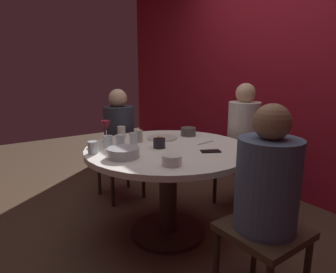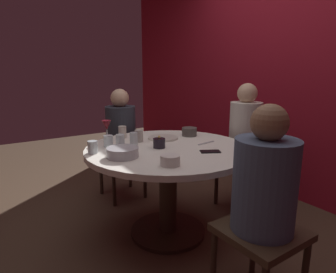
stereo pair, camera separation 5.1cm
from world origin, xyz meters
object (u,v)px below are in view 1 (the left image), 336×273
at_px(seated_diner_left, 119,132).
at_px(bowl_small_white, 188,132).
at_px(candle_holder, 159,143).
at_px(wine_glass, 106,126).
at_px(cell_phone, 211,151).
at_px(seated_diner_back, 243,133).
at_px(bowl_serving_large, 123,153).
at_px(bowl_salad_center, 172,160).
at_px(cup_far_edge, 108,141).
at_px(dining_table, 168,167).
at_px(cup_beside_wine, 120,142).
at_px(seated_diner_right, 267,187).
at_px(cup_near_candle, 93,148).
at_px(dinner_plate, 162,138).
at_px(cup_center_front, 138,136).
at_px(cup_by_left_diner, 121,132).
at_px(cup_by_right_diner, 134,139).

bearing_deg(seated_diner_left, bowl_small_white, 29.88).
height_order(candle_holder, bowl_small_white, candle_holder).
height_order(wine_glass, bowl_small_white, wine_glass).
height_order(candle_holder, cell_phone, candle_holder).
height_order(seated_diner_back, bowl_serving_large, seated_diner_back).
relative_size(bowl_salad_center, cup_far_edge, 1.38).
height_order(dining_table, cup_beside_wine, cup_beside_wine).
distance_m(seated_diner_back, seated_diner_right, 1.23).
distance_m(cup_near_candle, cup_far_edge, 0.19).
relative_size(dinner_plate, cell_phone, 1.82).
bearing_deg(bowl_small_white, cup_center_front, -96.33).
bearing_deg(bowl_serving_large, dining_table, 97.58).
bearing_deg(cup_center_front, cup_near_candle, -75.08).
bearing_deg(cup_by_left_diner, candle_holder, 10.67).
bearing_deg(cup_by_left_diner, bowl_small_white, 63.68).
bearing_deg(cup_far_edge, bowl_small_white, 86.47).
bearing_deg(dining_table, cell_phone, 30.33).
height_order(cup_near_candle, cup_center_front, cup_center_front).
distance_m(cup_center_front, cup_beside_wine, 0.25).
xyz_separation_m(dining_table, wine_glass, (-0.41, -0.32, 0.29)).
bearing_deg(cup_by_right_diner, cup_beside_wine, -70.26).
height_order(candle_holder, cup_near_candle, candle_holder).
distance_m(dining_table, cup_beside_wine, 0.42).
xyz_separation_m(candle_holder, bowl_serving_large, (0.07, -0.33, -0.00)).
bearing_deg(cup_near_candle, seated_diner_left, 142.68).
relative_size(seated_diner_back, candle_holder, 12.55).
relative_size(dining_table, candle_holder, 13.27).
xyz_separation_m(wine_glass, cup_by_left_diner, (-0.06, 0.16, -0.08)).
bearing_deg(cup_center_front, bowl_salad_center, -11.01).
xyz_separation_m(dining_table, bowl_small_white, (-0.21, 0.37, 0.20)).
bearing_deg(cup_far_edge, cup_by_right_diner, 68.33).
distance_m(seated_diner_back, bowl_small_white, 0.53).
height_order(bowl_serving_large, cup_by_right_diner, cup_by_right_diner).
height_order(bowl_serving_large, cup_by_left_diner, cup_by_left_diner).
bearing_deg(bowl_salad_center, dinner_plate, 150.72).
relative_size(seated_diner_left, candle_holder, 11.87).
bearing_deg(bowl_serving_large, cup_near_candle, -146.58).
bearing_deg(bowl_small_white, cup_beside_wine, -83.97).
bearing_deg(seated_diner_back, cell_phone, 22.86).
distance_m(wine_glass, dinner_plate, 0.48).
bearing_deg(cup_far_edge, cup_beside_wine, 20.63).
relative_size(seated_diner_right, cup_by_left_diner, 11.14).
distance_m(seated_diner_left, cup_center_front, 0.60).
bearing_deg(cup_beside_wine, dinner_plate, 103.71).
xyz_separation_m(dining_table, candle_holder, (-0.01, -0.07, 0.20)).
height_order(seated_diner_right, bowl_salad_center, seated_diner_right).
xyz_separation_m(seated_diner_left, cell_phone, (1.14, 0.17, 0.03)).
distance_m(cell_phone, cup_by_right_diner, 0.60).
xyz_separation_m(seated_diner_right, cup_by_right_diner, (-1.07, -0.19, 0.07)).
relative_size(bowl_serving_large, cup_beside_wine, 1.93).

